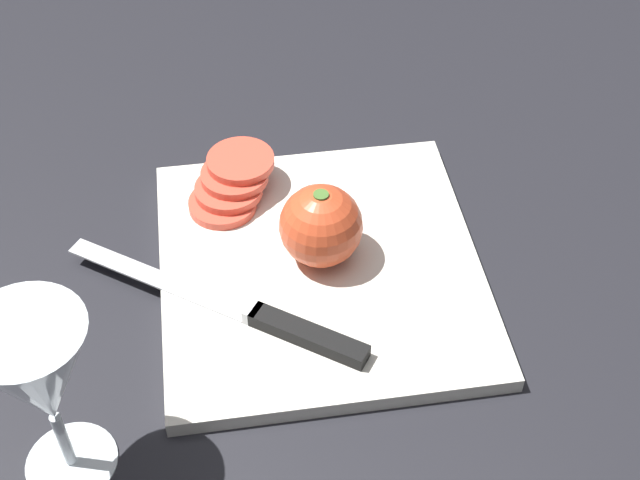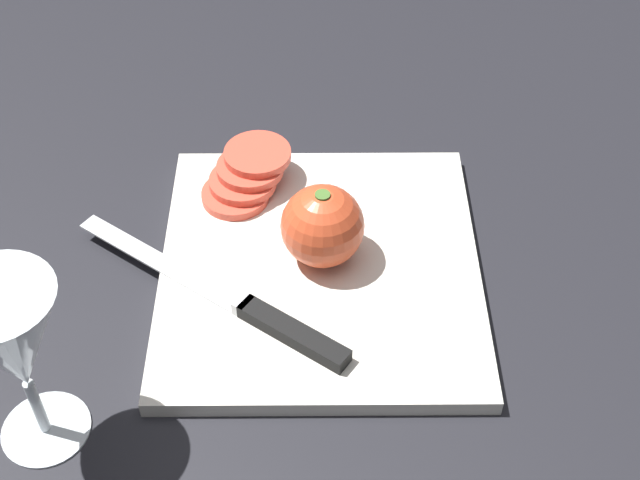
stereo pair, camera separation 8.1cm
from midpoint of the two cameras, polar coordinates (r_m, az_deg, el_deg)
name	(u,v)px [view 2 (the right image)]	position (r m, az deg, el deg)	size (l,w,h in m)	color
ground_plane	(305,267)	(0.85, 1.75, -1.86)	(3.00, 3.00, 0.00)	black
cutting_board	(320,268)	(0.84, 2.77, -1.96)	(0.32, 0.30, 0.02)	silver
wine_glass	(13,346)	(0.67, -15.83, -6.77)	(0.09, 0.09, 0.17)	silver
whole_tomato	(322,228)	(0.81, 3.02, 0.66)	(0.08, 0.08, 0.08)	#DB4C28
knife	(263,317)	(0.78, -0.68, -5.13)	(0.19, 0.26, 0.01)	silver
tomato_slice_stack_near	(246,175)	(0.89, -2.15, 4.08)	(0.10, 0.09, 0.03)	#DB4C38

